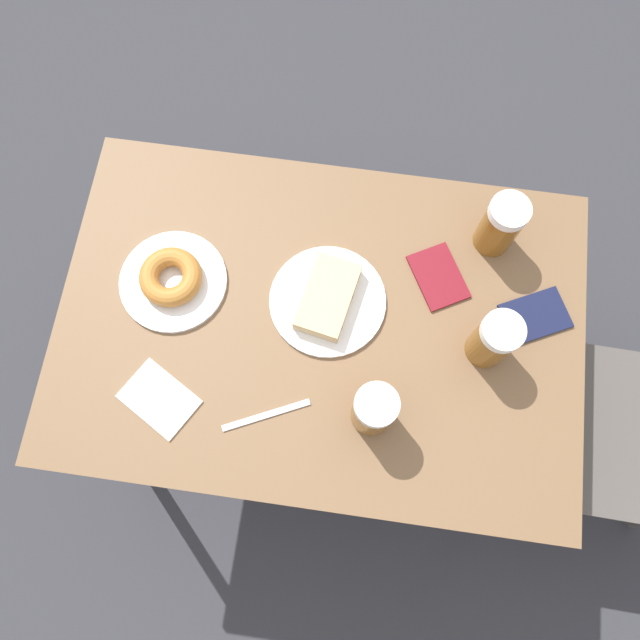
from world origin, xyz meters
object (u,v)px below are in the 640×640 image
(beer_mug_center, at_px, (494,340))
(beer_mug_left, at_px, (501,225))
(plate_with_cake, at_px, (328,299))
(beer_mug_right, at_px, (374,410))
(plate_with_donut, at_px, (172,279))
(fork, at_px, (266,415))
(passport_far_edge, at_px, (438,277))
(passport_near_edge, at_px, (535,316))
(napkin_folded, at_px, (159,399))

(beer_mug_center, bearing_deg, beer_mug_left, -179.90)
(plate_with_cake, distance_m, beer_mug_right, 0.25)
(plate_with_donut, relative_size, fork, 1.34)
(beer_mug_right, xyz_separation_m, passport_far_edge, (-0.30, 0.10, -0.07))
(beer_mug_right, height_order, fork, beer_mug_right)
(passport_far_edge, bearing_deg, beer_mug_right, -19.06)
(plate_with_donut, relative_size, beer_mug_left, 1.51)
(plate_with_donut, relative_size, passport_near_edge, 1.42)
(plate_with_cake, height_order, passport_near_edge, plate_with_cake)
(plate_with_cake, bearing_deg, fork, -19.28)
(plate_with_donut, height_order, passport_far_edge, plate_with_donut)
(fork, relative_size, passport_near_edge, 1.06)
(plate_with_donut, bearing_deg, fork, 43.80)
(plate_with_cake, height_order, beer_mug_center, beer_mug_center)
(beer_mug_center, relative_size, napkin_folded, 0.85)
(fork, xyz_separation_m, passport_near_edge, (-0.27, 0.49, 0.00))
(beer_mug_right, distance_m, napkin_folded, 0.41)
(plate_with_donut, relative_size, beer_mug_center, 1.51)
(fork, bearing_deg, beer_mug_center, 114.97)
(passport_near_edge, bearing_deg, passport_far_edge, -105.79)
(plate_with_donut, relative_size, napkin_folded, 1.29)
(beer_mug_left, bearing_deg, passport_near_edge, 32.20)
(plate_with_cake, bearing_deg, beer_mug_left, 119.66)
(beer_mug_center, bearing_deg, napkin_folded, -73.11)
(plate_with_donut, height_order, beer_mug_left, beer_mug_left)
(plate_with_cake, relative_size, passport_far_edge, 1.52)
(passport_near_edge, bearing_deg, napkin_folded, -69.29)
(beer_mug_left, bearing_deg, beer_mug_right, -27.38)
(plate_with_cake, bearing_deg, beer_mug_right, 27.59)
(beer_mug_right, xyz_separation_m, fork, (0.03, -0.20, -0.07))
(plate_with_donut, bearing_deg, napkin_folded, 5.22)
(napkin_folded, height_order, fork, same)
(beer_mug_left, height_order, passport_far_edge, beer_mug_left)
(passport_near_edge, distance_m, passport_far_edge, 0.20)
(plate_with_cake, xyz_separation_m, fork, (0.24, -0.08, -0.01))
(beer_mug_right, relative_size, passport_near_edge, 0.94)
(beer_mug_right, height_order, passport_near_edge, beer_mug_right)
(beer_mug_center, bearing_deg, beer_mug_right, -51.99)
(napkin_folded, distance_m, passport_far_edge, 0.60)
(plate_with_cake, xyz_separation_m, napkin_folded, (0.24, -0.29, -0.01))
(plate_with_cake, bearing_deg, passport_near_edge, 93.77)
(beer_mug_left, distance_m, fork, 0.58)
(plate_with_cake, height_order, beer_mug_left, beer_mug_left)
(plate_with_cake, distance_m, passport_near_edge, 0.41)
(passport_near_edge, relative_size, passport_far_edge, 0.99)
(plate_with_cake, relative_size, fork, 1.45)
(beer_mug_center, height_order, fork, beer_mug_center)
(beer_mug_right, distance_m, passport_far_edge, 0.32)
(beer_mug_right, height_order, passport_far_edge, beer_mug_right)
(napkin_folded, height_order, passport_far_edge, passport_far_edge)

